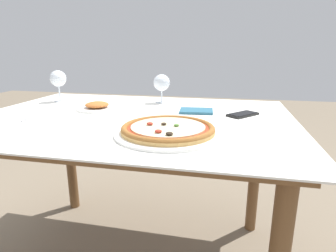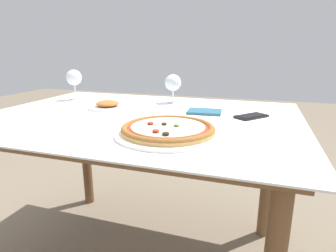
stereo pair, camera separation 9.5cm
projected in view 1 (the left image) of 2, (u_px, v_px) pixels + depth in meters
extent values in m
cube|color=brown|center=(132.00, 121.00, 1.23)|extent=(1.27, 0.91, 0.04)
cube|color=white|center=(132.00, 117.00, 1.22)|extent=(1.37, 1.01, 0.01)
cylinder|color=brown|center=(70.00, 157.00, 1.81)|extent=(0.06, 0.06, 0.71)
cylinder|color=brown|center=(255.00, 174.00, 1.58)|extent=(0.06, 0.06, 0.71)
cylinder|color=white|center=(168.00, 133.00, 0.96)|extent=(0.37, 0.37, 0.01)
cylinder|color=tan|center=(168.00, 130.00, 0.95)|extent=(0.32, 0.32, 0.01)
torus|color=#935B28|center=(168.00, 128.00, 0.95)|extent=(0.32, 0.32, 0.02)
cylinder|color=#BC381E|center=(168.00, 128.00, 0.95)|extent=(0.27, 0.27, 0.00)
cylinder|color=beige|center=(168.00, 127.00, 0.95)|extent=(0.25, 0.25, 0.00)
ellipsoid|color=#2D2319|center=(164.00, 124.00, 0.96)|extent=(0.02, 0.02, 0.01)
ellipsoid|color=#A83323|center=(158.00, 131.00, 0.87)|extent=(0.02, 0.02, 0.01)
ellipsoid|color=#A83323|center=(150.00, 124.00, 0.96)|extent=(0.02, 0.02, 0.01)
ellipsoid|color=#4C7A33|center=(176.00, 125.00, 0.94)|extent=(0.02, 0.02, 0.01)
ellipsoid|color=#2D2319|center=(169.00, 134.00, 0.85)|extent=(0.02, 0.02, 0.01)
cube|color=silver|center=(8.00, 125.00, 1.07)|extent=(0.03, 0.11, 0.00)
cube|color=silver|center=(22.00, 121.00, 1.13)|extent=(0.03, 0.02, 0.00)
cube|color=silver|center=(25.00, 119.00, 1.16)|extent=(0.01, 0.05, 0.00)
cube|color=silver|center=(27.00, 119.00, 1.16)|extent=(0.01, 0.05, 0.00)
cube|color=silver|center=(28.00, 119.00, 1.15)|extent=(0.01, 0.05, 0.00)
cube|color=silver|center=(30.00, 119.00, 1.15)|extent=(0.01, 0.05, 0.00)
cylinder|color=silver|center=(60.00, 101.00, 1.55)|extent=(0.07, 0.07, 0.00)
cylinder|color=silver|center=(60.00, 93.00, 1.54)|extent=(0.01, 0.01, 0.09)
sphere|color=silver|center=(58.00, 78.00, 1.52)|extent=(0.09, 0.09, 0.09)
cylinder|color=silver|center=(162.00, 102.00, 1.52)|extent=(0.07, 0.07, 0.00)
cylinder|color=silver|center=(162.00, 96.00, 1.51)|extent=(0.01, 0.01, 0.07)
sphere|color=silver|center=(162.00, 83.00, 1.49)|extent=(0.09, 0.09, 0.09)
cube|color=black|center=(243.00, 114.00, 1.23)|extent=(0.15, 0.16, 0.01)
cube|color=black|center=(243.00, 113.00, 1.22)|extent=(0.13, 0.14, 0.00)
cylinder|color=white|center=(97.00, 109.00, 1.35)|extent=(0.19, 0.19, 0.01)
ellipsoid|color=#BC662D|center=(97.00, 105.00, 1.34)|extent=(0.11, 0.11, 0.03)
cube|color=#2D607A|center=(196.00, 111.00, 1.29)|extent=(0.16, 0.12, 0.01)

